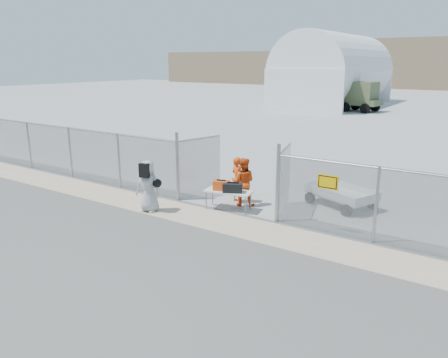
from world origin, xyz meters
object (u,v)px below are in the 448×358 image
Objects in this scene: security_worker_left at (238,180)px; utility_trailer at (341,196)px; folding_table at (228,200)px; security_worker_right at (243,182)px; visitor at (148,186)px.

utility_trailer is at bearing -130.57° from security_worker_left.
security_worker_left is (-0.20, 0.90, 0.49)m from folding_table.
folding_table is 1.05m from security_worker_left.
visitor reaches higher than security_worker_right.
utility_trailer is at bearing 28.29° from folding_table.
visitor reaches higher than utility_trailer.
visitor is at bearing -154.66° from folding_table.
folding_table is 0.94× the size of security_worker_right.
visitor is at bearing 75.09° from security_worker_left.
security_worker_right reaches higher than security_worker_left.
visitor is (-2.16, -1.59, 0.54)m from folding_table.
folding_table is at bearing 125.72° from security_worker_left.
utility_trailer is at bearing -171.59° from security_worker_right.
visitor is (-1.96, -2.49, 0.05)m from security_worker_left.
utility_trailer is (3.25, 1.60, -0.46)m from security_worker_left.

